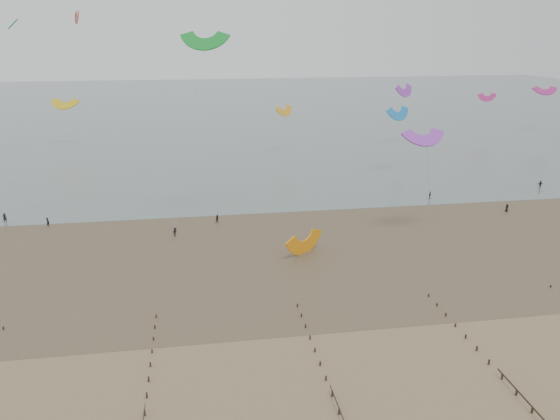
% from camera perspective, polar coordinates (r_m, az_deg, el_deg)
% --- Properties ---
extents(ground, '(500.00, 500.00, 0.00)m').
position_cam_1_polar(ground, '(61.33, 0.18, -15.66)').
color(ground, brown).
rests_on(ground, ground).
extents(sea_and_shore, '(500.00, 665.00, 0.03)m').
position_cam_1_polar(sea_and_shore, '(91.34, -5.78, -3.76)').
color(sea_and_shore, '#475654').
rests_on(sea_and_shore, ground).
extents(kitesurfer_lead, '(0.75, 0.69, 1.73)m').
position_cam_1_polar(kitesurfer_lead, '(108.05, -23.09, -1.16)').
color(kitesurfer_lead, black).
rests_on(kitesurfer_lead, ground).
extents(kitesurfers, '(124.67, 18.91, 1.86)m').
position_cam_1_polar(kitesurfers, '(113.11, 12.20, 0.77)').
color(kitesurfers, black).
rests_on(kitesurfers, ground).
extents(grounded_kite, '(8.78, 8.47, 3.81)m').
position_cam_1_polar(grounded_kite, '(88.31, 2.58, -4.49)').
color(grounded_kite, orange).
rests_on(grounded_kite, ground).
extents(kites_airborne, '(244.26, 109.20, 37.44)m').
position_cam_1_polar(kites_airborne, '(144.33, -13.04, 13.12)').
color(kites_airborne, gold).
rests_on(kites_airborne, ground).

